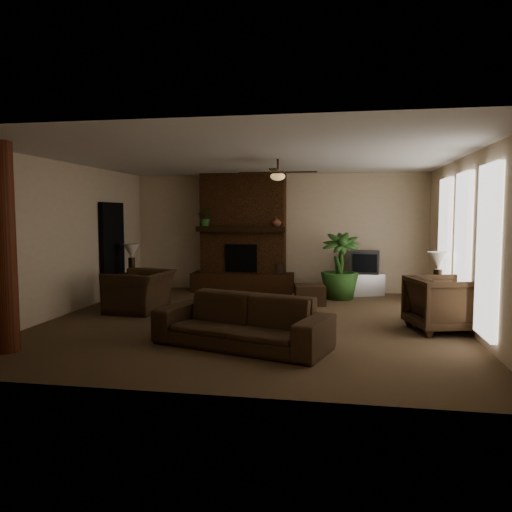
% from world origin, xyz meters
% --- Properties ---
extents(room_shell, '(7.00, 7.00, 7.00)m').
position_xyz_m(room_shell, '(0.00, 0.00, 1.40)').
color(room_shell, brown).
rests_on(room_shell, ground).
extents(fireplace, '(2.40, 0.70, 2.80)m').
position_xyz_m(fireplace, '(-0.80, 3.22, 1.16)').
color(fireplace, '#522E16').
rests_on(fireplace, ground).
extents(windows, '(0.08, 3.65, 2.35)m').
position_xyz_m(windows, '(3.45, 0.20, 1.35)').
color(windows, white).
rests_on(windows, ground).
extents(log_column, '(0.36, 0.36, 2.80)m').
position_xyz_m(log_column, '(-2.95, -2.40, 1.40)').
color(log_column, brown).
rests_on(log_column, ground).
extents(doorway, '(0.10, 1.00, 2.10)m').
position_xyz_m(doorway, '(-3.44, 1.80, 1.05)').
color(doorway, black).
rests_on(doorway, ground).
extents(ceiling_fan, '(1.35, 1.35, 0.37)m').
position_xyz_m(ceiling_fan, '(0.40, 0.30, 2.53)').
color(ceiling_fan, '#312115').
rests_on(ceiling_fan, ceiling).
extents(sofa, '(2.55, 1.42, 0.96)m').
position_xyz_m(sofa, '(0.15, -1.62, 0.48)').
color(sofa, '#3D2B1A').
rests_on(sofa, ground).
extents(armchair_left, '(0.84, 1.23, 1.03)m').
position_xyz_m(armchair_left, '(-2.27, 0.52, 0.52)').
color(armchair_left, '#3D2B1A').
rests_on(armchair_left, ground).
extents(armchair_right, '(1.10, 1.14, 0.97)m').
position_xyz_m(armchair_right, '(3.09, -0.22, 0.48)').
color(armchair_right, '#3D2B1A').
rests_on(armchair_right, ground).
extents(coffee_table, '(1.20, 0.70, 0.43)m').
position_xyz_m(coffee_table, '(-0.32, -0.12, 0.37)').
color(coffee_table, black).
rests_on(coffee_table, ground).
extents(ottoman, '(0.70, 0.70, 0.40)m').
position_xyz_m(ottoman, '(0.88, 1.78, 0.20)').
color(ottoman, '#3D2B1A').
rests_on(ottoman, ground).
extents(tv_stand, '(0.97, 0.77, 0.50)m').
position_xyz_m(tv_stand, '(2.01, 3.15, 0.25)').
color(tv_stand, silver).
rests_on(tv_stand, ground).
extents(tv, '(0.70, 0.59, 0.52)m').
position_xyz_m(tv, '(2.04, 3.14, 0.76)').
color(tv, '#353537').
rests_on(tv, tv_stand).
extents(floor_vase, '(0.34, 0.34, 0.77)m').
position_xyz_m(floor_vase, '(0.07, 3.15, 0.43)').
color(floor_vase, '#2D2319').
rests_on(floor_vase, ground).
extents(floor_plant, '(0.87, 1.48, 0.81)m').
position_xyz_m(floor_plant, '(1.48, 2.53, 0.41)').
color(floor_plant, '#325E25').
rests_on(floor_plant, ground).
extents(side_table_left, '(0.66, 0.66, 0.55)m').
position_xyz_m(side_table_left, '(-3.07, 1.79, 0.28)').
color(side_table_left, black).
rests_on(side_table_left, ground).
extents(lamp_left, '(0.46, 0.46, 0.65)m').
position_xyz_m(lamp_left, '(-3.01, 1.84, 1.00)').
color(lamp_left, '#312115').
rests_on(lamp_left, side_table_left).
extents(side_table_right, '(0.53, 0.53, 0.55)m').
position_xyz_m(side_table_right, '(3.15, 0.58, 0.28)').
color(side_table_right, black).
rests_on(side_table_right, ground).
extents(lamp_right, '(0.38, 0.38, 0.65)m').
position_xyz_m(lamp_right, '(3.15, 0.57, 1.00)').
color(lamp_right, '#312115').
rests_on(lamp_right, side_table_right).
extents(mantel_plant, '(0.40, 0.44, 0.33)m').
position_xyz_m(mantel_plant, '(-1.65, 2.98, 1.72)').
color(mantel_plant, '#325E25').
rests_on(mantel_plant, fireplace).
extents(mantel_vase, '(0.28, 0.28, 0.22)m').
position_xyz_m(mantel_vase, '(0.03, 3.01, 1.67)').
color(mantel_vase, brown).
rests_on(mantel_vase, fireplace).
extents(book_a, '(0.22, 0.05, 0.29)m').
position_xyz_m(book_a, '(-0.52, -0.12, 0.57)').
color(book_a, '#999999').
rests_on(book_a, coffee_table).
extents(book_b, '(0.21, 0.07, 0.29)m').
position_xyz_m(book_b, '(-0.07, -0.17, 0.58)').
color(book_b, '#999999').
rests_on(book_b, coffee_table).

